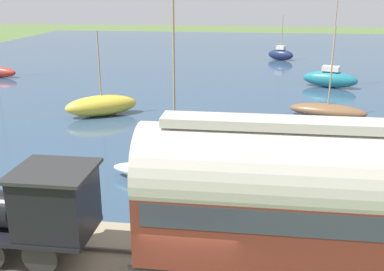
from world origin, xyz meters
name	(u,v)px	position (x,y,z in m)	size (l,w,h in m)	color
harbor_water	(239,63)	(43.43, 0.00, 0.00)	(80.00, 80.00, 0.01)	#2D4760
steam_locomotive	(14,207)	(0.53, 5.32, 2.36)	(2.10, 6.32, 3.05)	black
passenger_coach	(283,196)	(0.53, -2.38, 3.21)	(2.58, 8.04, 4.63)	black
sailboat_white	(175,173)	(7.95, 1.80, 0.54)	(2.39, 6.34, 9.14)	white
sailboat_navy	(281,54)	(46.56, -5.02, 0.73)	(2.69, 3.50, 5.42)	#192347
sailboat_brown	(328,110)	(20.25, -6.75, 0.51)	(2.83, 5.39, 6.16)	brown
sailboat_teal	(330,78)	(30.62, -8.50, 0.82)	(3.08, 5.05, 8.82)	#1E707A
sailboat_yellow	(102,105)	(18.73, 8.80, 0.74)	(3.94, 5.13, 5.83)	gold
rowboat_off_pier	(331,157)	(11.65, -5.66, 0.27)	(2.60, 2.37, 0.53)	silver
rowboat_far_out	(49,179)	(7.27, 7.53, 0.19)	(1.27, 2.96, 0.36)	beige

